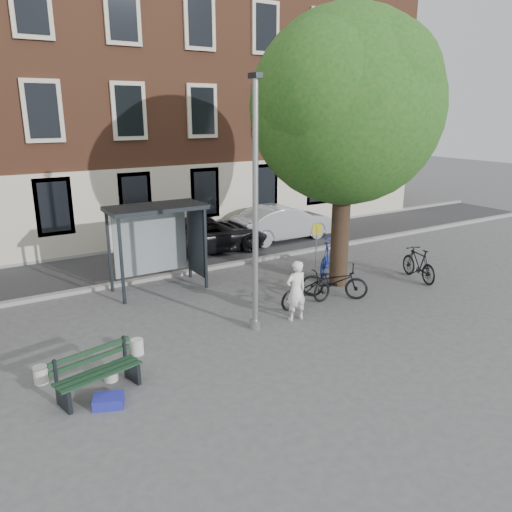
{
  "coord_description": "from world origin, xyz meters",
  "views": [
    {
      "loc": [
        -6.09,
        -9.9,
        5.3
      ],
      "look_at": [
        0.94,
        1.5,
        1.4
      ],
      "focal_mm": 35.0,
      "sensor_mm": 36.0,
      "label": 1
    }
  ],
  "objects": [
    {
      "name": "car_dark",
      "position": [
        2.22,
        7.23,
        0.67
      ],
      "size": [
        5.02,
        2.62,
        1.35
      ],
      "primitive_type": "imported",
      "rotation": [
        0.0,
        0.0,
        1.49
      ],
      "color": "black",
      "rests_on": "ground"
    },
    {
      "name": "blue_crate",
      "position": [
        -4.14,
        -1.5,
        0.1
      ],
      "size": [
        0.66,
        0.58,
        0.2
      ],
      "primitive_type": "cube",
      "rotation": [
        0.0,
        0.0,
        -0.38
      ],
      "color": "#22259C",
      "rests_on": "ground"
    },
    {
      "name": "notice_sign",
      "position": [
        4.25,
        2.96,
        1.16
      ],
      "size": [
        0.27,
        0.14,
        1.66
      ],
      "rotation": [
        0.0,
        0.0,
        -0.43
      ],
      "color": "#9EA0A3",
      "rests_on": "ground"
    },
    {
      "name": "bike_d",
      "position": [
        6.5,
        0.46,
        0.54
      ],
      "size": [
        0.95,
        1.86,
        1.07
      ],
      "primitive_type": "imported",
      "rotation": [
        0.0,
        0.0,
        2.88
      ],
      "color": "black",
      "rests_on": "ground"
    },
    {
      "name": "building_row",
      "position": [
        0.0,
        13.0,
        7.0
      ],
      "size": [
        30.0,
        8.0,
        14.0
      ],
      "primitive_type": "cube",
      "color": "brown",
      "rests_on": "ground"
    },
    {
      "name": "tree_right",
      "position": [
        4.01,
        1.38,
        5.62
      ],
      "size": [
        5.76,
        5.6,
        8.2
      ],
      "color": "black",
      "rests_on": "ground"
    },
    {
      "name": "bucket_a",
      "position": [
        -3.0,
        0.22,
        0.18
      ],
      "size": [
        0.37,
        0.37,
        0.36
      ],
      "primitive_type": "cylinder",
      "rotation": [
        0.0,
        0.0,
        0.4
      ],
      "color": "silver",
      "rests_on": "ground"
    },
    {
      "name": "bike_a",
      "position": [
        2.0,
        0.54,
        0.47
      ],
      "size": [
        1.81,
        0.74,
        0.93
      ],
      "primitive_type": "imported",
      "rotation": [
        0.0,
        0.0,
        1.64
      ],
      "color": "black",
      "rests_on": "ground"
    },
    {
      "name": "bench",
      "position": [
        -4.18,
        -0.95,
        0.4
      ],
      "size": [
        1.75,
        0.9,
        0.86
      ],
      "rotation": [
        0.0,
        0.0,
        0.23
      ],
      "color": "#1E2328",
      "rests_on": "ground"
    },
    {
      "name": "bucket_b",
      "position": [
        -5.07,
        0.04,
        0.18
      ],
      "size": [
        0.37,
        0.37,
        0.36
      ],
      "primitive_type": "cylinder",
      "rotation": [
        0.0,
        0.0,
        -0.41
      ],
      "color": "silver",
      "rests_on": "ground"
    },
    {
      "name": "bike_c",
      "position": [
        3.11,
        0.64,
        0.51
      ],
      "size": [
        1.88,
        1.81,
        1.02
      ],
      "primitive_type": "imported",
      "rotation": [
        0.0,
        0.0,
        0.83
      ],
      "color": "black",
      "rests_on": "ground"
    },
    {
      "name": "curb_far",
      "position": [
        0.0,
        9.0,
        0.06
      ],
      "size": [
        40.0,
        0.25,
        0.12
      ],
      "primitive_type": "cube",
      "color": "gray",
      "rests_on": "ground"
    },
    {
      "name": "lamppost",
      "position": [
        0.0,
        0.0,
        2.78
      ],
      "size": [
        0.28,
        0.35,
        6.11
      ],
      "color": "#9EA0A3",
      "rests_on": "ground"
    },
    {
      "name": "car_silver",
      "position": [
        5.77,
        7.15,
        0.74
      ],
      "size": [
        4.53,
        1.6,
        1.49
      ],
      "primitive_type": "imported",
      "rotation": [
        0.0,
        0.0,
        1.58
      ],
      "color": "#A6A7AE",
      "rests_on": "ground"
    },
    {
      "name": "bike_b",
      "position": [
        4.46,
        2.51,
        0.59
      ],
      "size": [
        1.94,
        1.57,
        1.18
      ],
      "primitive_type": "imported",
      "rotation": [
        0.0,
        0.0,
        2.17
      ],
      "color": "navy",
      "rests_on": "ground"
    },
    {
      "name": "road",
      "position": [
        0.0,
        7.0,
        0.01
      ],
      "size": [
        40.0,
        4.0,
        0.01
      ],
      "primitive_type": "cube",
      "color": "#28282B",
      "rests_on": "ground"
    },
    {
      "name": "bucket_c",
      "position": [
        -3.84,
        -0.61,
        0.18
      ],
      "size": [
        0.32,
        0.32,
        0.36
      ],
      "primitive_type": "cylinder",
      "rotation": [
        0.0,
        0.0,
        0.17
      ],
      "color": "silver",
      "rests_on": "ground"
    },
    {
      "name": "ground",
      "position": [
        0.0,
        0.0,
        0.0
      ],
      "size": [
        90.0,
        90.0,
        0.0
      ],
      "primitive_type": "plane",
      "color": "#4C4C4F",
      "rests_on": "ground"
    },
    {
      "name": "bus_shelter",
      "position": [
        -0.61,
        4.11,
        1.92
      ],
      "size": [
        2.85,
        1.45,
        2.62
      ],
      "color": "#1E2328",
      "rests_on": "ground"
    },
    {
      "name": "painter",
      "position": [
        1.2,
        -0.07,
        0.81
      ],
      "size": [
        0.61,
        0.42,
        1.62
      ],
      "primitive_type": "imported",
      "rotation": [
        0.0,
        0.0,
        3.09
      ],
      "color": "white",
      "rests_on": "ground"
    },
    {
      "name": "curb_near",
      "position": [
        0.0,
        5.0,
        0.06
      ],
      "size": [
        40.0,
        0.25,
        0.12
      ],
      "primitive_type": "cube",
      "color": "gray",
      "rests_on": "ground"
    }
  ]
}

